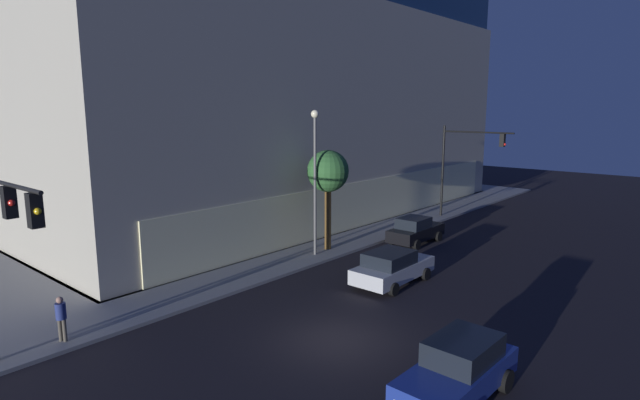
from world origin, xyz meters
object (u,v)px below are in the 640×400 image
(traffic_light_far_corner, at_px, (463,157))
(sidewalk_tree, at_px, (328,173))
(modern_building, at_px, (259,98))
(street_lamp_sidewalk, at_px, (315,166))
(car_silver, at_px, (392,267))
(car_blue, at_px, (458,370))
(car_black, at_px, (415,230))
(pedestrian_waiting, at_px, (61,315))
(traffic_light_near_corner, at_px, (1,231))

(traffic_light_far_corner, xyz_separation_m, sidewalk_tree, (-13.09, 2.17, -0.14))
(modern_building, height_order, sidewalk_tree, modern_building)
(street_lamp_sidewalk, bearing_deg, car_silver, -99.01)
(sidewalk_tree, bearing_deg, car_silver, -110.95)
(modern_building, bearing_deg, street_lamp_sidewalk, -121.66)
(street_lamp_sidewalk, height_order, sidewalk_tree, street_lamp_sidewalk)
(traffic_light_far_corner, bearing_deg, car_blue, -154.61)
(sidewalk_tree, bearing_deg, street_lamp_sidewalk, -171.40)
(street_lamp_sidewalk, height_order, car_blue, street_lamp_sidewalk)
(sidewalk_tree, distance_m, car_black, 7.01)
(traffic_light_far_corner, distance_m, car_blue, 25.31)
(traffic_light_far_corner, bearing_deg, modern_building, 111.43)
(traffic_light_far_corner, distance_m, pedestrian_waiting, 28.91)
(car_blue, bearing_deg, traffic_light_near_corner, 127.43)
(street_lamp_sidewalk, relative_size, pedestrian_waiting, 4.88)
(traffic_light_near_corner, xyz_separation_m, traffic_light_far_corner, (30.67, 0.15, 0.00))
(traffic_light_near_corner, relative_size, traffic_light_far_corner, 0.95)
(traffic_light_far_corner, xyz_separation_m, car_silver, (-15.38, -3.81, -4.03))
(modern_building, relative_size, car_black, 9.17)
(sidewalk_tree, xyz_separation_m, car_blue, (-9.49, -12.89, -3.79))
(car_black, bearing_deg, car_silver, -157.75)
(traffic_light_far_corner, distance_m, car_black, 9.05)
(sidewalk_tree, height_order, pedestrian_waiting, sidewalk_tree)
(street_lamp_sidewalk, bearing_deg, traffic_light_near_corner, -172.59)
(street_lamp_sidewalk, relative_size, sidewalk_tree, 1.39)
(pedestrian_waiting, distance_m, car_black, 20.70)
(car_silver, bearing_deg, traffic_light_near_corner, 166.54)
(car_blue, distance_m, car_silver, 9.98)
(pedestrian_waiting, bearing_deg, traffic_light_near_corner, -140.68)
(traffic_light_far_corner, distance_m, sidewalk_tree, 13.27)
(traffic_light_near_corner, height_order, pedestrian_waiting, traffic_light_near_corner)
(pedestrian_waiting, bearing_deg, car_silver, -21.94)
(sidewalk_tree, xyz_separation_m, car_black, (5.03, -2.98, -3.87))
(traffic_light_far_corner, relative_size, car_black, 1.59)
(traffic_light_near_corner, distance_m, car_black, 22.98)
(street_lamp_sidewalk, xyz_separation_m, car_black, (6.40, -2.78, -4.42))
(street_lamp_sidewalk, relative_size, car_black, 1.86)
(traffic_light_near_corner, xyz_separation_m, car_blue, (8.09, -10.57, -3.93))
(street_lamp_sidewalk, height_order, car_silver, street_lamp_sidewalk)
(street_lamp_sidewalk, bearing_deg, modern_building, 58.34)
(sidewalk_tree, relative_size, car_silver, 1.26)
(street_lamp_sidewalk, height_order, car_black, street_lamp_sidewalk)
(car_black, bearing_deg, pedestrian_waiting, 173.49)
(traffic_light_near_corner, xyz_separation_m, car_silver, (15.30, -3.66, -4.02))
(sidewalk_tree, bearing_deg, car_black, -30.70)
(modern_building, bearing_deg, traffic_light_far_corner, -68.57)
(modern_building, distance_m, traffic_light_far_corner, 17.25)
(modern_building, height_order, car_silver, modern_building)
(pedestrian_waiting, relative_size, car_black, 0.38)
(car_blue, bearing_deg, car_silver, 43.80)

